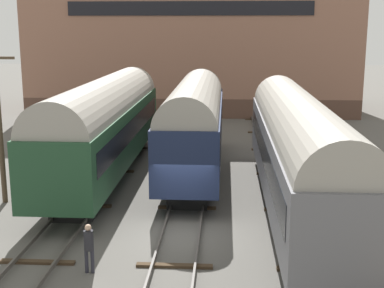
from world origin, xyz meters
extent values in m
plane|color=#56544F|center=(0.00, 0.00, 0.00)|extent=(200.00, 200.00, 0.00)
cube|color=#4C4742|center=(-5.45, 0.00, 0.18)|extent=(0.08, 60.00, 0.16)
cube|color=#4C4742|center=(-4.02, 0.00, 0.18)|extent=(0.08, 60.00, 0.16)
cube|color=#3D2D1E|center=(-4.74, -3.00, 0.05)|extent=(2.60, 0.24, 0.10)
cube|color=#3D2D1E|center=(-4.74, 3.00, 0.05)|extent=(2.60, 0.24, 0.10)
cube|color=#3D2D1E|center=(-4.74, 9.00, 0.05)|extent=(2.60, 0.24, 0.10)
cube|color=#3D2D1E|center=(-4.74, 15.00, 0.05)|extent=(2.60, 0.24, 0.10)
cube|color=#3D2D1E|center=(-4.74, 21.00, 0.05)|extent=(2.60, 0.24, 0.10)
cube|color=#3D2D1E|center=(-4.74, 27.00, 0.05)|extent=(2.60, 0.24, 0.10)
cube|color=#4C4742|center=(-0.72, 0.00, 0.18)|extent=(0.08, 60.00, 0.16)
cube|color=#4C4742|center=(0.72, 0.00, 0.18)|extent=(0.08, 60.00, 0.16)
cube|color=#3D2D1E|center=(0.00, -3.00, 0.05)|extent=(2.60, 0.24, 0.10)
cube|color=#3D2D1E|center=(0.00, 3.00, 0.05)|extent=(2.60, 0.24, 0.10)
cube|color=#3D2D1E|center=(0.00, 9.00, 0.05)|extent=(2.60, 0.24, 0.10)
cube|color=#3D2D1E|center=(0.00, 15.00, 0.05)|extent=(2.60, 0.24, 0.10)
cube|color=#3D2D1E|center=(0.00, 21.00, 0.05)|extent=(2.60, 0.24, 0.10)
cube|color=#3D2D1E|center=(0.00, 27.00, 0.05)|extent=(2.60, 0.24, 0.10)
cube|color=#4C4742|center=(4.02, 0.00, 0.18)|extent=(0.08, 60.00, 0.16)
cube|color=#4C4742|center=(5.45, 0.00, 0.18)|extent=(0.08, 60.00, 0.16)
cube|color=#3D2D1E|center=(4.74, -3.00, 0.05)|extent=(2.60, 0.24, 0.10)
cube|color=#3D2D1E|center=(4.74, 3.00, 0.05)|extent=(2.60, 0.24, 0.10)
cube|color=#3D2D1E|center=(4.74, 9.00, 0.05)|extent=(2.60, 0.24, 0.10)
cube|color=#3D2D1E|center=(4.74, 15.00, 0.05)|extent=(2.60, 0.24, 0.10)
cube|color=#3D2D1E|center=(4.74, 21.00, 0.05)|extent=(2.60, 0.24, 0.10)
cube|color=#3D2D1E|center=(4.74, 27.00, 0.05)|extent=(2.60, 0.24, 0.10)
cube|color=black|center=(4.74, 8.79, 0.50)|extent=(1.80, 2.40, 1.00)
cube|color=black|center=(4.74, -3.53, 0.50)|extent=(1.80, 2.40, 1.00)
cube|color=slate|center=(4.74, 2.63, 2.44)|extent=(2.83, 18.96, 2.88)
cube|color=black|center=(4.74, 2.63, 2.79)|extent=(2.87, 17.44, 1.04)
cylinder|color=gray|center=(4.74, 2.63, 3.88)|extent=(2.69, 18.58, 2.69)
cube|color=black|center=(-4.74, 13.95, 0.50)|extent=(1.80, 2.40, 1.00)
cube|color=black|center=(-4.74, 2.05, 0.50)|extent=(1.80, 2.40, 1.00)
cube|color=#1E4228|center=(-4.74, 8.00, 2.43)|extent=(3.10, 18.31, 2.86)
cube|color=black|center=(-4.74, 8.00, 2.77)|extent=(3.14, 16.85, 1.03)
cylinder|color=gray|center=(-4.74, 8.00, 3.86)|extent=(2.94, 17.95, 2.94)
cube|color=black|center=(0.00, 14.17, 0.50)|extent=(1.80, 2.40, 1.00)
cube|color=black|center=(0.00, 3.96, 0.50)|extent=(1.80, 2.40, 1.00)
cube|color=#192342|center=(0.00, 9.07, 2.43)|extent=(2.90, 15.72, 2.86)
cube|color=black|center=(0.00, 9.07, 2.78)|extent=(2.94, 14.46, 1.03)
cylinder|color=gray|center=(0.00, 9.07, 3.86)|extent=(2.75, 15.40, 2.75)
cube|color=brown|center=(7.36, -1.38, 1.00)|extent=(2.61, 15.19, 0.10)
cylinder|color=brown|center=(6.20, 6.06, 0.47)|extent=(0.20, 0.20, 0.95)
cylinder|color=brown|center=(8.51, 6.06, 0.47)|extent=(0.20, 0.20, 0.95)
cylinder|color=brown|center=(6.20, -1.38, 0.47)|extent=(0.20, 0.20, 0.95)
cube|color=black|center=(6.80, -2.40, 1.25)|extent=(0.06, 0.40, 0.40)
cylinder|color=#282833|center=(-2.85, -3.59, 0.40)|extent=(0.12, 0.12, 0.81)
cylinder|color=#282833|center=(-2.65, -3.59, 0.40)|extent=(0.12, 0.12, 0.81)
cylinder|color=#232328|center=(-2.75, -3.59, 1.14)|extent=(0.32, 0.32, 0.67)
sphere|color=tan|center=(-2.75, -3.59, 1.59)|extent=(0.22, 0.22, 0.22)
cube|color=brown|center=(-1.52, 33.98, 0.87)|extent=(30.31, 13.01, 1.74)
cube|color=#936651|center=(-1.52, 33.98, 9.58)|extent=(30.31, 13.01, 15.68)
cube|color=black|center=(-1.52, 27.43, 9.58)|extent=(21.22, 0.10, 1.20)
camera|label=1|loc=(1.64, -19.73, 7.93)|focal=50.00mm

